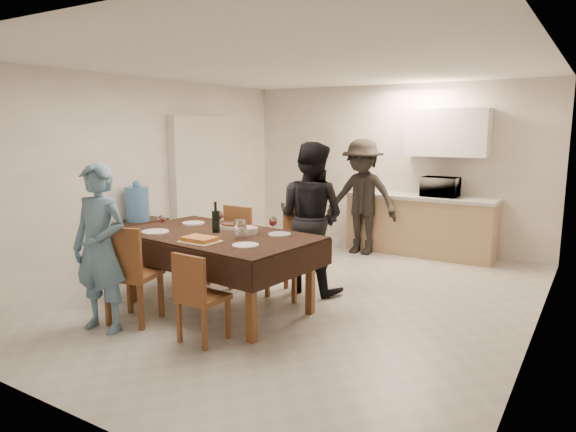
{
  "coord_description": "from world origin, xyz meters",
  "views": [
    {
      "loc": [
        2.95,
        -4.95,
        1.93
      ],
      "look_at": [
        0.06,
        -0.3,
        0.98
      ],
      "focal_mm": 32.0,
      "sensor_mm": 36.0,
      "label": 1
    }
  ],
  "objects_px": {
    "water_pitcher": "(240,229)",
    "microwave": "(440,187)",
    "person_near": "(100,248)",
    "person_far": "(311,218)",
    "console": "(139,247)",
    "wine_bottle": "(216,217)",
    "savoury_tart": "(200,239)",
    "person_kitchen": "(362,197)",
    "water_jug": "(137,204)",
    "dining_table": "(217,237)"
  },
  "relations": [
    {
      "from": "savoury_tart",
      "to": "person_far",
      "type": "distance_m",
      "value": 1.5
    },
    {
      "from": "person_kitchen",
      "to": "savoury_tart",
      "type": "bearing_deg",
      "value": -93.62
    },
    {
      "from": "water_pitcher",
      "to": "person_far",
      "type": "relative_size",
      "value": 0.11
    },
    {
      "from": "dining_table",
      "to": "water_pitcher",
      "type": "distance_m",
      "value": 0.38
    },
    {
      "from": "wine_bottle",
      "to": "water_pitcher",
      "type": "distance_m",
      "value": 0.42
    },
    {
      "from": "water_jug",
      "to": "console",
      "type": "bearing_deg",
      "value": 0.0
    },
    {
      "from": "water_jug",
      "to": "savoury_tart",
      "type": "xyz_separation_m",
      "value": [
        1.88,
        -0.9,
        -0.09
      ]
    },
    {
      "from": "console",
      "to": "wine_bottle",
      "type": "distance_m",
      "value": 1.91
    },
    {
      "from": "console",
      "to": "dining_table",
      "type": "bearing_deg",
      "value": -16.39
    },
    {
      "from": "water_jug",
      "to": "savoury_tart",
      "type": "relative_size",
      "value": 1.23
    },
    {
      "from": "dining_table",
      "to": "console",
      "type": "height_order",
      "value": "dining_table"
    },
    {
      "from": "dining_table",
      "to": "person_near",
      "type": "relative_size",
      "value": 1.38
    },
    {
      "from": "dining_table",
      "to": "person_kitchen",
      "type": "relative_size",
      "value": 1.26
    },
    {
      "from": "water_jug",
      "to": "person_kitchen",
      "type": "distance_m",
      "value": 3.29
    },
    {
      "from": "water_jug",
      "to": "wine_bottle",
      "type": "relative_size",
      "value": 1.37
    },
    {
      "from": "console",
      "to": "water_pitcher",
      "type": "xyz_separation_m",
      "value": [
        2.13,
        -0.57,
        0.56
      ]
    },
    {
      "from": "person_kitchen",
      "to": "microwave",
      "type": "bearing_deg",
      "value": 23.03
    },
    {
      "from": "console",
      "to": "water_pitcher",
      "type": "bearing_deg",
      "value": -15.08
    },
    {
      "from": "savoury_tart",
      "to": "person_far",
      "type": "relative_size",
      "value": 0.21
    },
    {
      "from": "console",
      "to": "person_near",
      "type": "xyz_separation_m",
      "value": [
        1.23,
        -1.57,
        0.45
      ]
    },
    {
      "from": "console",
      "to": "water_jug",
      "type": "relative_size",
      "value": 1.66
    },
    {
      "from": "console",
      "to": "water_jug",
      "type": "distance_m",
      "value": 0.58
    },
    {
      "from": "savoury_tart",
      "to": "person_near",
      "type": "distance_m",
      "value": 0.93
    },
    {
      "from": "person_near",
      "to": "person_far",
      "type": "xyz_separation_m",
      "value": [
        1.1,
        2.1,
        0.08
      ]
    },
    {
      "from": "microwave",
      "to": "person_near",
      "type": "height_order",
      "value": "person_near"
    },
    {
      "from": "water_pitcher",
      "to": "person_kitchen",
      "type": "bearing_deg",
      "value": 90.59
    },
    {
      "from": "microwave",
      "to": "savoury_tart",
      "type": "bearing_deg",
      "value": 71.84
    },
    {
      "from": "microwave",
      "to": "person_near",
      "type": "bearing_deg",
      "value": 67.1
    },
    {
      "from": "savoury_tart",
      "to": "person_far",
      "type": "height_order",
      "value": "person_far"
    },
    {
      "from": "water_pitcher",
      "to": "microwave",
      "type": "xyz_separation_m",
      "value": [
        1.03,
        3.56,
        0.14
      ]
    },
    {
      "from": "wine_bottle",
      "to": "person_near",
      "type": "xyz_separation_m",
      "value": [
        -0.5,
        -1.1,
        -0.18
      ]
    },
    {
      "from": "wine_bottle",
      "to": "water_pitcher",
      "type": "height_order",
      "value": "wine_bottle"
    },
    {
      "from": "water_pitcher",
      "to": "dining_table",
      "type": "bearing_deg",
      "value": 171.87
    },
    {
      "from": "water_jug",
      "to": "person_near",
      "type": "bearing_deg",
      "value": -51.94
    },
    {
      "from": "water_pitcher",
      "to": "savoury_tart",
      "type": "relative_size",
      "value": 0.51
    },
    {
      "from": "console",
      "to": "wine_bottle",
      "type": "bearing_deg",
      "value": -15.31
    },
    {
      "from": "person_kitchen",
      "to": "dining_table",
      "type": "bearing_deg",
      "value": -95.93
    },
    {
      "from": "water_jug",
      "to": "water_pitcher",
      "type": "distance_m",
      "value": 2.21
    },
    {
      "from": "wine_bottle",
      "to": "microwave",
      "type": "distance_m",
      "value": 3.74
    },
    {
      "from": "dining_table",
      "to": "microwave",
      "type": "xyz_separation_m",
      "value": [
        1.38,
        3.51,
        0.27
      ]
    },
    {
      "from": "wine_bottle",
      "to": "water_pitcher",
      "type": "bearing_deg",
      "value": -14.04
    },
    {
      "from": "wine_bottle",
      "to": "person_kitchen",
      "type": "bearing_deg",
      "value": 83.04
    },
    {
      "from": "microwave",
      "to": "person_kitchen",
      "type": "relative_size",
      "value": 0.3
    },
    {
      "from": "savoury_tart",
      "to": "microwave",
      "type": "xyz_separation_m",
      "value": [
        1.28,
        3.89,
        0.21
      ]
    },
    {
      "from": "wine_bottle",
      "to": "water_pitcher",
      "type": "relative_size",
      "value": 1.77
    },
    {
      "from": "microwave",
      "to": "person_far",
      "type": "distance_m",
      "value": 2.6
    },
    {
      "from": "person_near",
      "to": "person_kitchen",
      "type": "distance_m",
      "value": 4.2
    },
    {
      "from": "wine_bottle",
      "to": "savoury_tart",
      "type": "distance_m",
      "value": 0.48
    },
    {
      "from": "dining_table",
      "to": "water_pitcher",
      "type": "bearing_deg",
      "value": -2.08
    },
    {
      "from": "wine_bottle",
      "to": "water_pitcher",
      "type": "xyz_separation_m",
      "value": [
        0.4,
        -0.1,
        -0.07
      ]
    }
  ]
}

